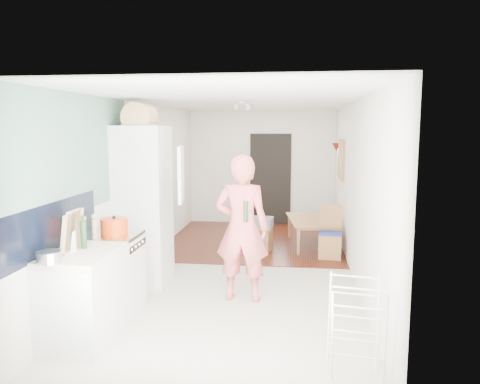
% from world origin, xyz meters
% --- Properties ---
extents(room_shell, '(3.20, 7.00, 2.50)m').
position_xyz_m(room_shell, '(0.00, 0.00, 1.25)').
color(room_shell, silver).
rests_on(room_shell, ground).
extents(floor, '(3.20, 7.00, 0.01)m').
position_xyz_m(floor, '(0.00, 0.00, 0.00)').
color(floor, beige).
rests_on(floor, ground).
extents(wood_floor_overlay, '(3.20, 3.30, 0.01)m').
position_xyz_m(wood_floor_overlay, '(0.00, 1.85, 0.01)').
color(wood_floor_overlay, '#522015').
rests_on(wood_floor_overlay, room_shell).
extents(sage_wall_panel, '(0.02, 3.00, 1.30)m').
position_xyz_m(sage_wall_panel, '(-1.59, -2.00, 1.85)').
color(sage_wall_panel, slate).
rests_on(sage_wall_panel, room_shell).
extents(tile_splashback, '(0.02, 1.90, 0.50)m').
position_xyz_m(tile_splashback, '(-1.59, -2.55, 1.15)').
color(tile_splashback, black).
rests_on(tile_splashback, room_shell).
extents(doorway_recess, '(0.90, 0.04, 2.00)m').
position_xyz_m(doorway_recess, '(0.20, 3.48, 1.00)').
color(doorway_recess, black).
rests_on(doorway_recess, room_shell).
extents(base_cabinet, '(0.60, 0.90, 0.86)m').
position_xyz_m(base_cabinet, '(-1.30, -2.55, 0.43)').
color(base_cabinet, silver).
rests_on(base_cabinet, room_shell).
extents(worktop, '(0.62, 0.92, 0.06)m').
position_xyz_m(worktop, '(-1.30, -2.55, 0.89)').
color(worktop, beige).
rests_on(worktop, room_shell).
extents(range_cooker, '(0.60, 0.60, 0.88)m').
position_xyz_m(range_cooker, '(-1.30, -1.80, 0.44)').
color(range_cooker, silver).
rests_on(range_cooker, room_shell).
extents(cooker_top, '(0.60, 0.60, 0.04)m').
position_xyz_m(cooker_top, '(-1.30, -1.80, 0.90)').
color(cooker_top, '#B4B4B6').
rests_on(cooker_top, room_shell).
extents(fridge_housing, '(0.66, 0.66, 2.15)m').
position_xyz_m(fridge_housing, '(-1.27, -0.78, 1.07)').
color(fridge_housing, silver).
rests_on(fridge_housing, room_shell).
extents(fridge_door, '(0.14, 0.56, 0.70)m').
position_xyz_m(fridge_door, '(-0.66, -1.08, 1.55)').
color(fridge_door, silver).
rests_on(fridge_door, room_shell).
extents(fridge_interior, '(0.02, 0.52, 0.66)m').
position_xyz_m(fridge_interior, '(-0.96, -0.78, 1.55)').
color(fridge_interior, white).
rests_on(fridge_interior, room_shell).
extents(pinboard, '(0.03, 0.90, 0.70)m').
position_xyz_m(pinboard, '(1.58, 1.90, 1.55)').
color(pinboard, tan).
rests_on(pinboard, room_shell).
extents(pinboard_frame, '(0.00, 0.94, 0.74)m').
position_xyz_m(pinboard_frame, '(1.57, 1.90, 1.55)').
color(pinboard_frame, '#AA6848').
rests_on(pinboard_frame, room_shell).
extents(wall_sconce, '(0.18, 0.18, 0.16)m').
position_xyz_m(wall_sconce, '(1.54, 2.55, 1.75)').
color(wall_sconce, maroon).
rests_on(wall_sconce, room_shell).
extents(person, '(0.81, 0.55, 2.14)m').
position_xyz_m(person, '(0.13, -1.22, 1.07)').
color(person, '#E86461').
rests_on(person, floor).
extents(dining_table, '(0.82, 1.28, 0.42)m').
position_xyz_m(dining_table, '(1.09, 1.57, 0.21)').
color(dining_table, '#AA6848').
rests_on(dining_table, floor).
extents(dining_chair, '(0.39, 0.39, 0.86)m').
position_xyz_m(dining_chair, '(1.34, 0.80, 0.43)').
color(dining_chair, '#AA6848').
rests_on(dining_chair, floor).
extents(stool, '(0.37, 0.37, 0.41)m').
position_xyz_m(stool, '(0.20, 1.14, 0.21)').
color(stool, '#AA6848').
rests_on(stool, floor).
extents(grey_drape, '(0.42, 0.42, 0.17)m').
position_xyz_m(grey_drape, '(0.18, 1.11, 0.50)').
color(grey_drape, gray).
rests_on(grey_drape, stool).
extents(drying_rack, '(0.50, 0.46, 0.86)m').
position_xyz_m(drying_rack, '(1.31, -2.93, 0.43)').
color(drying_rack, silver).
rests_on(drying_rack, floor).
extents(bread_bin, '(0.49, 0.47, 0.21)m').
position_xyz_m(bread_bin, '(-1.25, -0.86, 2.26)').
color(bread_bin, tan).
rests_on(bread_bin, fridge_housing).
extents(red_casserole, '(0.34, 0.34, 0.19)m').
position_xyz_m(red_casserole, '(-1.27, -1.79, 1.01)').
color(red_casserole, red).
rests_on(red_casserole, cooker_top).
extents(steel_pan, '(0.24, 0.24, 0.11)m').
position_xyz_m(steel_pan, '(-1.40, -2.96, 0.97)').
color(steel_pan, '#B4B4B6').
rests_on(steel_pan, worktop).
extents(held_bottle, '(0.05, 0.05, 0.25)m').
position_xyz_m(held_bottle, '(0.19, -1.36, 1.14)').
color(held_bottle, '#193F20').
rests_on(held_bottle, person).
extents(bottle_a, '(0.08, 0.08, 0.31)m').
position_xyz_m(bottle_a, '(-1.42, -2.53, 1.08)').
color(bottle_a, '#193F20').
rests_on(bottle_a, worktop).
extents(bottle_b, '(0.07, 0.07, 0.27)m').
position_xyz_m(bottle_b, '(-1.33, -2.43, 1.05)').
color(bottle_b, '#193F20').
rests_on(bottle_b, worktop).
extents(bottle_c, '(0.11, 0.11, 0.20)m').
position_xyz_m(bottle_c, '(-1.39, -2.55, 1.02)').
color(bottle_c, silver).
rests_on(bottle_c, worktop).
extents(pepper_mill_front, '(0.06, 0.06, 0.22)m').
position_xyz_m(pepper_mill_front, '(-1.46, -2.15, 1.03)').
color(pepper_mill_front, tan).
rests_on(pepper_mill_front, worktop).
extents(pepper_mill_back, '(0.07, 0.07, 0.21)m').
position_xyz_m(pepper_mill_back, '(-1.40, -2.02, 1.03)').
color(pepper_mill_back, tan).
rests_on(pepper_mill_back, worktop).
extents(chopping_boards, '(0.15, 0.30, 0.42)m').
position_xyz_m(chopping_boards, '(-1.37, -2.58, 1.13)').
color(chopping_boards, tan).
rests_on(chopping_boards, worktop).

